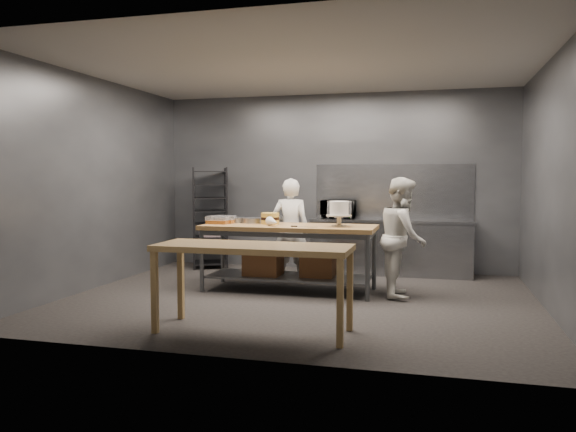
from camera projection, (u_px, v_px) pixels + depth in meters
The scene contains 16 objects.
ground at pixel (299, 299), 7.33m from camera, with size 6.00×6.00×0.00m, color black.
back_wall at pixel (334, 182), 9.63m from camera, with size 6.00×0.04×3.00m, color #4C4F54.
work_table at pixel (288, 250), 7.80m from camera, with size 2.40×0.90×0.92m.
near_counter at pixel (253, 253), 5.70m from camera, with size 2.00×0.70×0.90m.
back_counter at pixel (391, 247), 9.14m from camera, with size 2.60×0.60×0.90m.
splashback_panel at pixel (393, 191), 9.37m from camera, with size 2.60×0.02×0.90m, color slate.
speed_rack at pixel (210, 219), 9.84m from camera, with size 0.81×0.84×1.75m.
chef_behind at pixel (291, 230), 8.48m from camera, with size 0.57×0.37×1.57m, color white.
chef_right at pixel (403, 237), 7.43m from camera, with size 0.77×0.60×1.58m, color silver.
microwave at pixel (338, 209), 9.32m from camera, with size 0.54×0.37×0.30m, color black.
frosted_cake_stand at pixel (339, 210), 7.52m from camera, with size 0.34×0.34×0.34m.
layer_cake at pixel (270, 218), 7.95m from camera, with size 0.26×0.26×0.16m.
cake_pans at pixel (237, 220), 8.16m from camera, with size 0.69×0.36×0.07m.
piping_bag at pixel (273, 222), 7.57m from camera, with size 0.12×0.12×0.38m, color white.
offset_spatula at pixel (301, 227), 7.49m from camera, with size 0.36×0.02×0.02m.
pastry_clamshells at pixel (221, 220), 8.05m from camera, with size 0.35×0.35×0.11m.
Camera 1 is at (1.71, -7.03, 1.59)m, focal length 35.00 mm.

